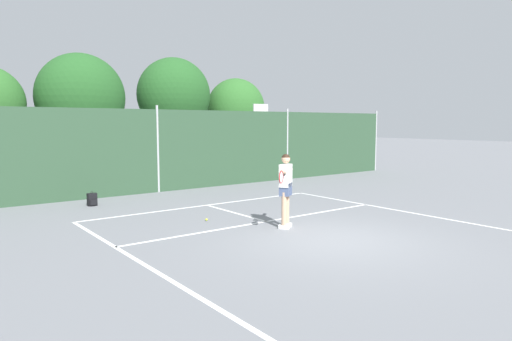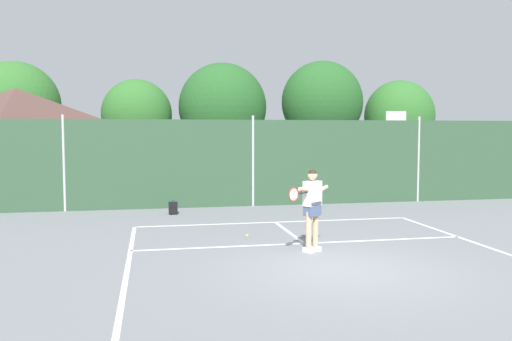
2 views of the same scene
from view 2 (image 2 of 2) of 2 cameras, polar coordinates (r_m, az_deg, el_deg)
ground_plane at (r=10.61m, az=9.12°, el=-10.58°), size 120.00×120.00×0.00m
court_markings at (r=11.20m, az=7.95°, el=-9.76°), size 8.30×11.10×0.01m
chainlink_fence at (r=18.99m, az=-0.33°, el=0.82°), size 26.09×0.09×3.27m
basketball_hoop at (r=23.04m, az=14.84°, el=3.15°), size 0.90×0.67×3.55m
clubhouse_building at (r=23.56m, az=-24.45°, el=2.92°), size 6.38×4.76×4.45m
treeline_backdrop at (r=29.17m, az=-2.87°, el=6.77°), size 25.41×4.33×6.69m
tennis_player at (r=11.87m, az=6.10°, el=-3.50°), size 1.18×0.92×1.85m
tennis_ball at (r=13.61m, az=-0.97°, el=-7.07°), size 0.07×0.07×0.07m
backpack_black at (r=17.44m, az=-8.98°, el=-4.08°), size 0.29×0.25×0.46m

